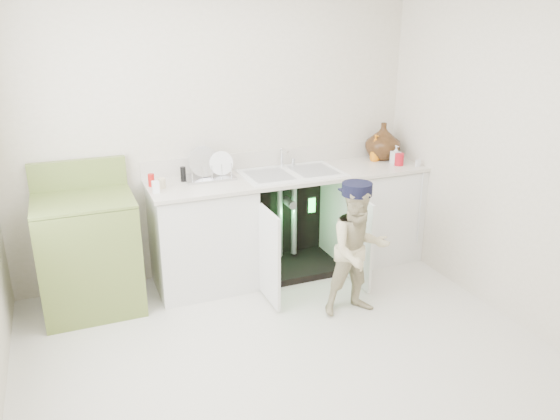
% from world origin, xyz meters
% --- Properties ---
extents(ground, '(3.50, 3.50, 0.00)m').
position_xyz_m(ground, '(0.00, 0.00, 0.00)').
color(ground, beige).
rests_on(ground, ground).
extents(room_shell, '(6.00, 5.50, 1.26)m').
position_xyz_m(room_shell, '(0.00, 0.00, 1.25)').
color(room_shell, beige).
rests_on(room_shell, ground).
extents(counter_run, '(2.44, 1.02, 1.24)m').
position_xyz_m(counter_run, '(0.58, 1.21, 0.48)').
color(counter_run, silver).
rests_on(counter_run, ground).
extents(avocado_stove, '(0.72, 0.65, 1.12)m').
position_xyz_m(avocado_stove, '(-1.15, 1.18, 0.46)').
color(avocado_stove, olive).
rests_on(avocado_stove, ground).
extents(repair_worker, '(0.52, 0.75, 1.04)m').
position_xyz_m(repair_worker, '(0.72, 0.32, 0.52)').
color(repair_worker, beige).
rests_on(repair_worker, ground).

